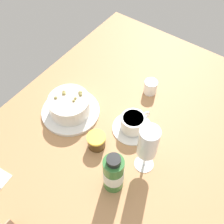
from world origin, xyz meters
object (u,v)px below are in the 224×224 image
at_px(porridge_bowl, 70,106).
at_px(coffee_cup, 133,124).
at_px(creamer_jug, 151,87).
at_px(wine_glass, 148,144).
at_px(jam_jar, 96,141).
at_px(sauce_bottle_green, 113,173).

height_order(porridge_bowl, coffee_cup, porridge_bowl).
height_order(creamer_jug, wine_glass, wine_glass).
distance_m(creamer_jug, jam_jar, 0.30).
relative_size(wine_glass, sauce_bottle_green, 1.17).
bearing_deg(porridge_bowl, sauce_bottle_green, 65.23).
xyz_separation_m(coffee_cup, jam_jar, (0.12, -0.06, -0.00)).
height_order(wine_glass, sauce_bottle_green, wine_glass).
distance_m(coffee_cup, sauce_bottle_green, 0.21).
xyz_separation_m(creamer_jug, wine_glass, (0.27, 0.14, 0.10)).
relative_size(porridge_bowl, coffee_cup, 1.50).
distance_m(porridge_bowl, sauce_bottle_green, 0.31).
xyz_separation_m(jam_jar, sauce_bottle_green, (0.08, 0.12, 0.05)).
height_order(coffee_cup, wine_glass, wine_glass).
relative_size(coffee_cup, wine_glass, 0.72).
xyz_separation_m(coffee_cup, sauce_bottle_green, (0.20, 0.06, 0.04)).
height_order(wine_glass, jam_jar, wine_glass).
height_order(coffee_cup, creamer_jug, coffee_cup).
relative_size(porridge_bowl, jam_jar, 3.39).
relative_size(coffee_cup, jam_jar, 2.26).
relative_size(creamer_jug, sauce_bottle_green, 0.37).
xyz_separation_m(porridge_bowl, sauce_bottle_green, (0.13, 0.28, 0.04)).
bearing_deg(sauce_bottle_green, coffee_cup, -162.70).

